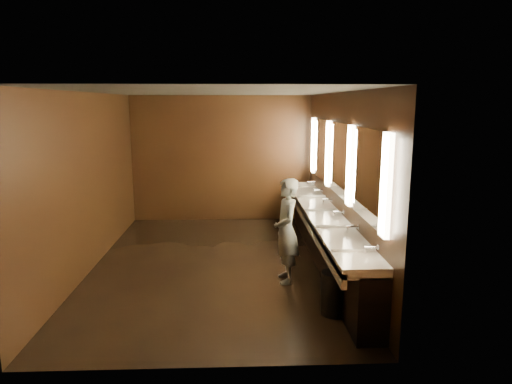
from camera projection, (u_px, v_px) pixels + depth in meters
floor at (217, 265)px, 7.55m from camera, size 6.00×6.00×0.00m
ceiling at (214, 92)px, 7.02m from camera, size 4.00×6.00×0.02m
wall_back at (222, 159)px, 10.23m from camera, size 4.00×0.02×2.80m
wall_front at (200, 235)px, 4.34m from camera, size 4.00×0.02×2.80m
wall_left at (89, 182)px, 7.21m from camera, size 0.02×6.00×2.80m
wall_right at (339, 181)px, 7.37m from camera, size 0.02×6.00×2.80m
sink_counter at (325, 235)px, 7.53m from camera, size 0.55×5.40×1.01m
mirror_band at (339, 159)px, 7.30m from camera, size 0.06×5.03×1.15m
person at (286, 231)px, 6.73m from camera, size 0.41×0.59×1.56m
trash_bin at (335, 293)px, 5.75m from camera, size 0.45×0.45×0.55m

